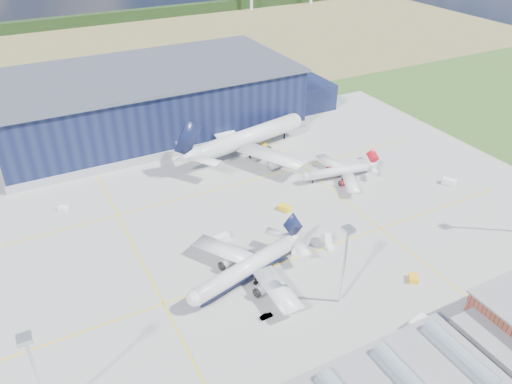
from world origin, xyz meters
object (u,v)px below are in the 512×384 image
airliner_navy (245,262)px  gse_van_b (449,182)px  light_mast_west (34,366)px  airstair (325,240)px  hangar (155,102)px  gse_van_a (222,238)px  gse_cart_a (291,250)px  airliner_red (338,167)px  gse_cart_b (63,208)px  car_a (492,300)px  gse_tug_b (413,278)px  gse_tug_c (265,146)px  airliner_widebody (248,129)px  light_mast_center (345,254)px  gse_tug_a (285,208)px  car_b (266,316)px  gse_van_c (419,324)px

airliner_navy → gse_van_b: (86.83, 11.69, -5.64)m
light_mast_west → airstair: (80.34, 21.57, -13.92)m
hangar → gse_van_a: 88.91m
light_mast_west → gse_cart_a: size_ratio=7.73×
airliner_red → gse_van_b: size_ratio=6.54×
gse_cart_b → car_a: gse_cart_b is taller
gse_van_a → gse_cart_b: gse_van_a is taller
airliner_navy → gse_tug_b: size_ratio=12.22×
gse_cart_a → gse_tug_c: 67.62m
airliner_widebody → car_a: bearing=-92.7°
light_mast_center → gse_van_b: (68.83, 29.69, -14.36)m
gse_tug_b → gse_cart_b: bearing=173.5°
hangar → gse_cart_b: bearing=-134.5°
car_a → airliner_widebody: bearing=16.5°
gse_cart_a → gse_cart_b: gse_cart_b is taller
gse_cart_a → light_mast_west: bearing=-173.2°
gse_tug_b → gse_tug_a: bearing=145.3°
hangar → car_b: 122.17m
gse_tug_a → gse_tug_c: gse_tug_a is taller
gse_cart_a → car_a: 53.76m
light_mast_west → light_mast_center: same height
gse_van_a → gse_tug_b: bearing=-146.6°
airstair → airliner_widebody: bearing=98.2°
car_a → gse_tug_a: bearing=29.7°
airliner_widebody → airliner_red: bearing=-72.9°
airliner_widebody → gse_van_c: (-5.81, -101.00, -8.84)m
gse_van_c → gse_tug_b: bearing=-48.3°
gse_tug_a → gse_tug_b: size_ratio=1.20×
gse_cart_a → hangar: bearing=82.1°
airliner_red → gse_van_c: size_ratio=5.79×
hangar → airliner_red: 85.55m
airliner_widebody → gse_van_c: airliner_widebody is taller
airliner_red → gse_tug_c: 36.29m
gse_van_b → airliner_red: bearing=117.5°
airliner_navy → car_b: bearing=70.2°
gse_van_a → gse_cart_a: size_ratio=1.62×
hangar → airliner_widebody: 46.69m
gse_van_b → gse_cart_b: bearing=130.2°
light_mast_west → car_a: light_mast_west is taller
light_mast_west → airliner_navy: (52.00, 18.00, -8.72)m
gse_tug_a → gse_tug_c: bearing=46.2°
light_mast_west → airstair: 84.34m
light_mast_center → airliner_widebody: bearing=78.6°
airliner_navy → gse_cart_b: size_ratio=13.56×
hangar → airstair: bearing=-80.4°
gse_tug_b → gse_cart_b: (-76.97, 78.99, -0.07)m
hangar → car_b: (-12.07, -121.06, -11.07)m
airliner_navy → gse_cart_b: airliner_navy is taller
airliner_widebody → car_b: 89.56m
hangar → gse_tug_b: bearing=-77.1°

